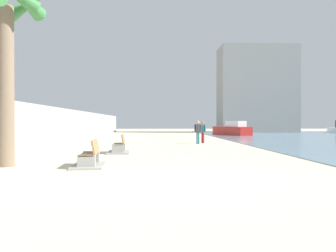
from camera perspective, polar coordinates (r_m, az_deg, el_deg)
ground_plane at (r=28.07m, az=-1.21°, el=-2.67°), size 120.00×120.00×0.00m
seawall at (r=28.91m, az=-16.25°, el=0.01°), size 0.80×64.00×2.62m
palm_tree at (r=14.29m, az=-24.81°, el=13.24°), size 2.72×2.82×6.69m
bench_near at (r=13.00m, az=-12.59°, el=-5.42°), size 1.23×2.17×0.98m
bench_far at (r=18.50m, az=-7.90°, el=-3.63°), size 1.19×2.14×0.98m
person_walking at (r=27.02m, az=5.67°, el=-0.72°), size 0.43×0.38×1.68m
person_standing at (r=25.91m, az=4.87°, el=-0.71°), size 0.52×0.24×1.72m
boat_mid_bay at (r=44.47m, az=10.35°, el=-0.57°), size 3.74×7.07×1.72m
harbor_building at (r=58.59m, az=14.19°, el=5.71°), size 12.00×6.00×13.69m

